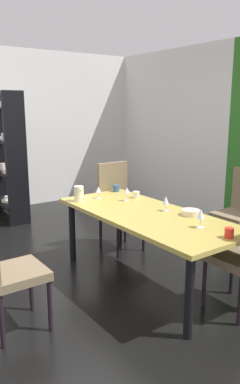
{
  "coord_description": "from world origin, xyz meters",
  "views": [
    {
      "loc": [
        3.45,
        -1.75,
        1.75
      ],
      "look_at": [
        0.3,
        0.49,
        0.85
      ],
      "focal_mm": 35.0,
      "sensor_mm": 36.0,
      "label": 1
    }
  ],
  "objects_px": {
    "wine_glass_south": "(127,191)",
    "cup_north": "(229,233)",
    "dining_table": "(146,221)",
    "cup_right": "(136,195)",
    "display_shelf": "(5,156)",
    "wine_glass_corner": "(166,201)",
    "pitcher_west": "(79,194)",
    "wine_glass_east": "(98,190)",
    "wine_glass_near_shelf": "(201,214)",
    "chair_head_near": "(5,267)",
    "chair_left_far": "(118,203)",
    "chair_head_far": "(240,207)",
    "cup_center": "(116,188)",
    "serving_bowl_left": "(191,212)"
  },
  "relations": [
    {
      "from": "cup_center",
      "to": "wine_glass_east",
      "type": "bearing_deg",
      "value": -64.96
    },
    {
      "from": "pitcher_west",
      "to": "wine_glass_near_shelf",
      "type": "bearing_deg",
      "value": 15.94
    },
    {
      "from": "chair_head_far",
      "to": "display_shelf",
      "type": "height_order",
      "value": "display_shelf"
    },
    {
      "from": "dining_table",
      "to": "wine_glass_east",
      "type": "relative_size",
      "value": 15.04
    },
    {
      "from": "chair_head_far",
      "to": "chair_head_near",
      "type": "height_order",
      "value": "chair_head_far"
    },
    {
      "from": "dining_table",
      "to": "cup_right",
      "type": "distance_m",
      "value": 0.62
    },
    {
      "from": "chair_left_far",
      "to": "serving_bowl_left",
      "type": "height_order",
      "value": "chair_left_far"
    },
    {
      "from": "chair_left_far",
      "to": "cup_north",
      "type": "xyz_separation_m",
      "value": [
        1.86,
        -0.24,
        0.19
      ]
    },
    {
      "from": "wine_glass_east",
      "to": "cup_north",
      "type": "xyz_separation_m",
      "value": [
        1.69,
        0.15,
        -0.05
      ]
    },
    {
      "from": "dining_table",
      "to": "wine_glass_east",
      "type": "height_order",
      "value": "wine_glass_east"
    },
    {
      "from": "wine_glass_near_shelf",
      "to": "wine_glass_corner",
      "type": "xyz_separation_m",
      "value": [
        -0.56,
        0.11,
        -0.01
      ]
    },
    {
      "from": "wine_glass_south",
      "to": "wine_glass_east",
      "type": "height_order",
      "value": "wine_glass_south"
    },
    {
      "from": "dining_table",
      "to": "chair_head_near",
      "type": "height_order",
      "value": "chair_head_near"
    },
    {
      "from": "chair_left_far",
      "to": "cup_center",
      "type": "xyz_separation_m",
      "value": [
        0.0,
        -0.03,
        0.19
      ]
    },
    {
      "from": "wine_glass_near_shelf",
      "to": "cup_north",
      "type": "bearing_deg",
      "value": -1.14
    },
    {
      "from": "chair_head_far",
      "to": "wine_glass_south",
      "type": "height_order",
      "value": "chair_head_far"
    },
    {
      "from": "dining_table",
      "to": "chair_left_far",
      "type": "relative_size",
      "value": 1.91
    },
    {
      "from": "dining_table",
      "to": "wine_glass_near_shelf",
      "type": "xyz_separation_m",
      "value": [
        0.62,
        0.09,
        0.2
      ]
    },
    {
      "from": "chair_head_near",
      "to": "pitcher_west",
      "type": "height_order",
      "value": "chair_head_near"
    },
    {
      "from": "display_shelf",
      "to": "cup_north",
      "type": "bearing_deg",
      "value": 6.19
    },
    {
      "from": "cup_center",
      "to": "cup_north",
      "type": "xyz_separation_m",
      "value": [
        1.86,
        -0.21,
        0.0
      ]
    },
    {
      "from": "cup_north",
      "to": "pitcher_west",
      "type": "distance_m",
      "value": 1.75
    },
    {
      "from": "pitcher_west",
      "to": "serving_bowl_left",
      "type": "bearing_deg",
      "value": 29.14
    },
    {
      "from": "display_shelf",
      "to": "wine_glass_near_shelf",
      "type": "xyz_separation_m",
      "value": [
        3.63,
        0.43,
        -0.14
      ]
    },
    {
      "from": "chair_head_far",
      "to": "pitcher_west",
      "type": "distance_m",
      "value": 1.93
    },
    {
      "from": "display_shelf",
      "to": "wine_glass_corner",
      "type": "distance_m",
      "value": 3.12
    },
    {
      "from": "wine_glass_south",
      "to": "wine_glass_corner",
      "type": "xyz_separation_m",
      "value": [
        0.55,
        0.07,
        -0.01
      ]
    },
    {
      "from": "serving_bowl_left",
      "to": "chair_left_far",
      "type": "bearing_deg",
      "value": 178.8
    },
    {
      "from": "chair_head_near",
      "to": "wine_glass_south",
      "type": "distance_m",
      "value": 1.66
    },
    {
      "from": "wine_glass_near_shelf",
      "to": "cup_center",
      "type": "height_order",
      "value": "wine_glass_near_shelf"
    },
    {
      "from": "display_shelf",
      "to": "wine_glass_south",
      "type": "bearing_deg",
      "value": 10.63
    },
    {
      "from": "display_shelf",
      "to": "wine_glass_corner",
      "type": "xyz_separation_m",
      "value": [
        3.07,
        0.55,
        -0.16
      ]
    },
    {
      "from": "chair_head_far",
      "to": "cup_center",
      "type": "height_order",
      "value": "chair_head_far"
    },
    {
      "from": "wine_glass_south",
      "to": "cup_north",
      "type": "relative_size",
      "value": 1.84
    },
    {
      "from": "cup_north",
      "to": "chair_left_far",
      "type": "bearing_deg",
      "value": 172.73
    },
    {
      "from": "cup_north",
      "to": "wine_glass_corner",
      "type": "bearing_deg",
      "value": 172.21
    },
    {
      "from": "display_shelf",
      "to": "wine_glass_corner",
      "type": "bearing_deg",
      "value": 10.09
    },
    {
      "from": "wine_glass_corner",
      "to": "cup_north",
      "type": "distance_m",
      "value": 0.88
    },
    {
      "from": "chair_head_near",
      "to": "cup_center",
      "type": "height_order",
      "value": "chair_head_near"
    },
    {
      "from": "chair_head_near",
      "to": "chair_left_far",
      "type": "height_order",
      "value": "chair_left_far"
    },
    {
      "from": "display_shelf",
      "to": "wine_glass_near_shelf",
      "type": "relative_size",
      "value": 11.75
    },
    {
      "from": "chair_head_near",
      "to": "serving_bowl_left",
      "type": "relative_size",
      "value": 5.53
    },
    {
      "from": "wine_glass_south",
      "to": "cup_center",
      "type": "height_order",
      "value": "wine_glass_south"
    },
    {
      "from": "pitcher_west",
      "to": "wine_glass_east",
      "type": "bearing_deg",
      "value": 87.3
    },
    {
      "from": "wine_glass_near_shelf",
      "to": "serving_bowl_left",
      "type": "bearing_deg",
      "value": 146.59
    },
    {
      "from": "wine_glass_near_shelf",
      "to": "wine_glass_corner",
      "type": "distance_m",
      "value": 0.57
    },
    {
      "from": "wine_glass_south",
      "to": "wine_glass_near_shelf",
      "type": "bearing_deg",
      "value": -2.06
    },
    {
      "from": "serving_bowl_left",
      "to": "pitcher_west",
      "type": "distance_m",
      "value": 1.24
    },
    {
      "from": "dining_table",
      "to": "wine_glass_corner",
      "type": "distance_m",
      "value": 0.28
    },
    {
      "from": "chair_head_near",
      "to": "wine_glass_near_shelf",
      "type": "bearing_deg",
      "value": 68.84
    }
  ]
}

